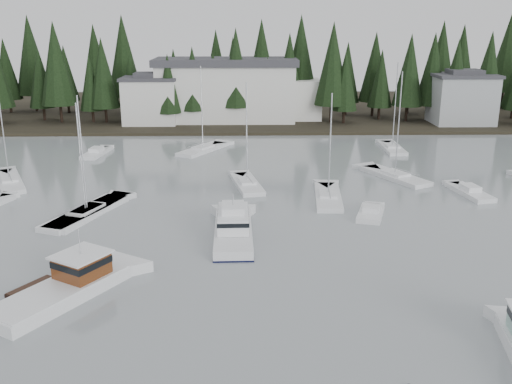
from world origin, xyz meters
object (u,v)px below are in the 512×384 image
house_west (151,99)px  harbor_inn (238,90)px  cabin_cruiser_center (233,230)px  sailboat_9 (395,177)px  sailboat_0 (10,183)px  sailboat_3 (328,199)px  lobster_boat_brown (65,288)px  runabout_3 (97,154)px  sailboat_2 (203,151)px  sailboat_10 (88,214)px  sailboat_12 (86,215)px  sailboat_11 (247,185)px  runabout_1 (371,215)px  house_east_a (462,98)px  sailboat_8 (392,149)px  runabout_4 (470,193)px

house_west → harbor_inn: size_ratio=0.32×
cabin_cruiser_center → sailboat_9: 26.51m
sailboat_0 → sailboat_3: bearing=-127.2°
lobster_boat_brown → sailboat_9: bearing=-13.6°
harbor_inn → sailboat_9: size_ratio=2.28×
runabout_3 → harbor_inn: bearing=-30.0°
sailboat_2 → sailboat_10: sailboat_2 is taller
sailboat_9 → sailboat_0: bearing=64.6°
sailboat_12 → cabin_cruiser_center: bearing=-90.3°
sailboat_3 → sailboat_11: size_ratio=0.96×
lobster_boat_brown → sailboat_10: bearing=41.7°
sailboat_2 → runabout_1: (17.91, -28.28, 0.07)m
sailboat_0 → runabout_3: 15.64m
sailboat_0 → sailboat_11: sailboat_0 is taller
harbor_inn → lobster_boat_brown: (-10.97, -67.59, -5.21)m
sailboat_11 → runabout_3: sailboat_11 is taller
house_east_a → cabin_cruiser_center: size_ratio=1.02×
house_east_a → sailboat_12: (-52.95, -46.64, -4.85)m
lobster_boat_brown → sailboat_12: bearing=42.2°
sailboat_8 → sailboat_11: bearing=131.7°
sailboat_0 → sailboat_3: 36.17m
sailboat_8 → sailboat_10: 45.63m
house_west → sailboat_9: sailboat_9 is taller
sailboat_10 → cabin_cruiser_center: bearing=-94.6°
house_east_a → runabout_4: (-13.68, -40.57, -4.77)m
runabout_4 → sailboat_0: bearing=74.2°
house_west → sailboat_10: bearing=-88.6°
sailboat_9 → sailboat_12: (-32.93, -12.77, -0.01)m
sailboat_3 → runabout_3: size_ratio=1.62×
cabin_cruiser_center → runabout_4: 27.82m
house_west → cabin_cruiser_center: bearing=-74.1°
harbor_inn → sailboat_9: sailboat_9 is taller
lobster_boat_brown → sailboat_10: (-2.91, 16.79, -0.51)m
runabout_1 → house_east_a: bearing=-10.5°
lobster_boat_brown → cabin_cruiser_center: 15.42m
cabin_cruiser_center → runabout_4: bearing=-65.4°
house_west → sailboat_0: 38.06m
sailboat_2 → runabout_4: bearing=-95.7°
sailboat_9 → sailboat_10: sailboat_9 is taller
sailboat_2 → sailboat_10: 28.92m
house_west → runabout_4: (40.32, -41.57, -4.52)m
house_east_a → runabout_1: 54.08m
house_west → sailboat_3: (24.93, -42.94, -4.60)m
runabout_1 → sailboat_0: bearing=90.8°
sailboat_3 → runabout_4: 15.45m
cabin_cruiser_center → sailboat_2: 33.96m
house_west → cabin_cruiser_center: size_ratio=0.92×
house_east_a → runabout_3: size_ratio=1.49×
house_west → sailboat_10: sailboat_10 is taller
house_west → runabout_4: bearing=-45.9°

